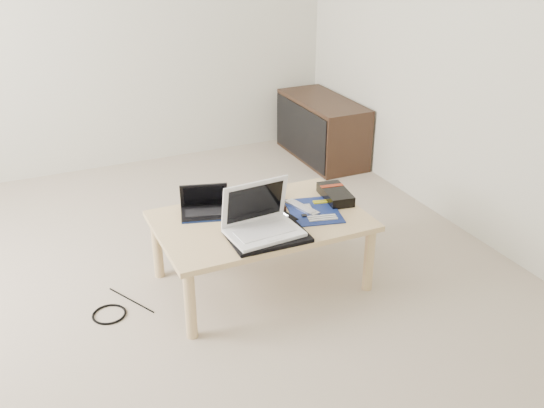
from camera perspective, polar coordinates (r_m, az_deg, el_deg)
name	(u,v)px	position (r m, az deg, el deg)	size (l,w,h in m)	color
ground	(160,297)	(3.35, -10.46, -8.61)	(4.00, 4.00, 0.00)	#B8A895
coffee_table	(261,226)	(3.24, -1.05, -2.13)	(1.10, 0.70, 0.40)	tan
media_cabinet	(321,129)	(5.05, 4.65, 7.05)	(0.41, 0.90, 0.50)	#362216
book	(252,203)	(3.35, -1.90, 0.12)	(0.35, 0.31, 0.03)	black
netbook	(204,207)	(3.27, -6.38, -0.31)	(0.29, 0.25, 0.17)	black
tablet	(272,219)	(3.19, 0.03, -1.44)	(0.25, 0.20, 0.01)	black
remote	(302,208)	(3.31, 2.85, -0.35)	(0.11, 0.24, 0.02)	silver
neoprene_sleeve	(267,236)	(3.02, -0.45, -2.99)	(0.39, 0.28, 0.02)	black
white_laptop	(261,222)	(3.02, -1.04, -1.69)	(0.37, 0.28, 0.26)	white
motherboard	(314,211)	(3.29, 3.97, -0.65)	(0.33, 0.38, 0.02)	#0D1A56
gpu_box	(335,194)	(3.44, 5.98, 0.92)	(0.17, 0.28, 0.06)	black
cable_coil	(253,222)	(3.17, -1.83, -1.68)	(0.10, 0.10, 0.01)	black
floor_cable_coil	(109,314)	(3.26, -15.07, -9.99)	(0.17, 0.17, 0.01)	black
floor_cable_trail	(131,300)	(3.35, -13.11, -8.81)	(0.01, 0.01, 0.35)	black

